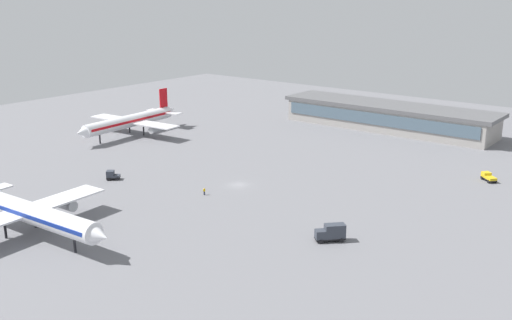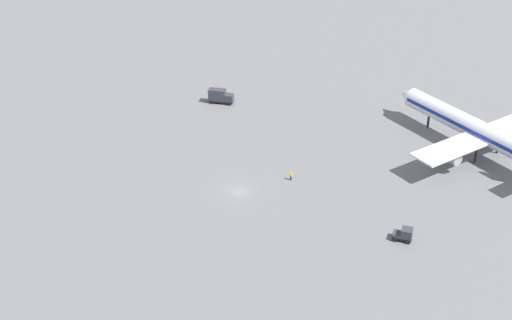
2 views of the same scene
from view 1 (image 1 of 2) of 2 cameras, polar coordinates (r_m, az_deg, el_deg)
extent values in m
plane|color=slate|center=(142.17, -1.71, -2.42)|extent=(288.00, 288.00, 0.00)
cube|color=#9E9993|center=(204.81, 12.64, 3.98)|extent=(70.43, 16.82, 7.39)
cube|color=#4C6070|center=(197.04, 11.57, 3.89)|extent=(67.62, 0.30, 3.80)
cube|color=#59595B|center=(204.01, 12.72, 5.14)|extent=(73.25, 17.49, 1.27)
cylinder|color=white|center=(194.26, -12.15, 3.70)|extent=(6.75, 36.53, 4.00)
cone|color=white|center=(181.71, -16.51, 2.56)|extent=(4.09, 4.27, 3.80)
cone|color=white|center=(207.75, -8.34, 4.84)|extent=(3.57, 5.22, 3.20)
cube|color=red|center=(194.20, -12.16, 3.79)|extent=(6.72, 35.09, 0.72)
cube|color=white|center=(195.58, -11.76, 3.68)|extent=(34.86, 8.42, 0.36)
cylinder|color=#A5A8AD|center=(189.22, -9.68, 2.95)|extent=(2.55, 4.88, 2.20)
cylinder|color=#A5A8AD|center=(202.76, -13.67, 3.59)|extent=(2.55, 4.88, 2.20)
cube|color=white|center=(205.61, -8.90, 4.64)|extent=(14.01, 4.30, 0.29)
cube|color=red|center=(204.74, -8.96, 5.96)|extent=(0.70, 3.51, 6.39)
cylinder|color=black|center=(186.64, -14.87, 1.96)|extent=(0.48, 0.48, 2.80)
cylinder|color=black|center=(194.74, -10.82, 2.78)|extent=(0.48, 0.48, 2.80)
cylinder|color=black|center=(199.20, -12.14, 3.00)|extent=(0.48, 0.48, 2.80)
cylinder|color=white|center=(119.24, -21.19, -4.72)|extent=(37.24, 6.37, 4.08)
cone|color=white|center=(104.31, -14.95, -7.10)|extent=(4.31, 4.12, 3.87)
cube|color=navy|center=(119.14, -21.20, -4.58)|extent=(35.76, 6.36, 0.73)
cube|color=white|center=(120.85, -21.67, -4.71)|extent=(8.10, 35.50, 0.37)
cylinder|color=#A5A8AD|center=(126.58, -17.93, -4.11)|extent=(4.95, 2.54, 2.24)
cylinder|color=black|center=(110.57, -17.14, -7.88)|extent=(0.49, 0.49, 2.85)
cylinder|color=black|center=(124.43, -20.58, -5.51)|extent=(0.49, 0.49, 2.85)
cylinder|color=black|center=(121.19, -23.09, -6.36)|extent=(0.49, 0.49, 2.85)
cube|color=black|center=(150.14, -13.64, -1.65)|extent=(3.66, 3.53, 0.30)
cube|color=#333842|center=(150.00, -13.93, -1.31)|extent=(2.60, 2.61, 1.60)
cube|color=#3F596B|center=(150.07, -14.24, -1.19)|extent=(1.11, 1.26, 0.90)
cube|color=#333842|center=(149.86, -13.31, -1.50)|extent=(2.30, 2.35, 0.50)
cylinder|color=black|center=(149.52, -14.12, -1.82)|extent=(0.80, 0.75, 0.80)
cylinder|color=black|center=(151.29, -13.99, -1.60)|extent=(0.80, 0.75, 0.80)
cylinder|color=black|center=(149.09, -13.28, -1.81)|extent=(0.80, 0.75, 0.80)
cylinder|color=black|center=(150.87, -13.15, -1.59)|extent=(0.80, 0.75, 0.80)
cube|color=black|center=(155.71, 21.61, -1.71)|extent=(4.52, 4.38, 0.30)
cube|color=gold|center=(156.56, 21.40, -1.31)|extent=(2.61, 2.62, 1.20)
cube|color=#3F596B|center=(157.16, 21.26, -1.14)|extent=(1.14, 1.23, 0.67)
cube|color=gold|center=(154.85, 21.79, -1.65)|extent=(3.20, 3.16, 0.60)
cylinder|color=black|center=(156.54, 21.02, -1.62)|extent=(0.79, 0.76, 0.80)
cylinder|color=black|center=(157.49, 21.62, -1.58)|extent=(0.79, 0.76, 0.80)
cylinder|color=black|center=(154.02, 21.58, -1.96)|extent=(0.79, 0.76, 0.80)
cylinder|color=black|center=(154.98, 22.19, -1.91)|extent=(0.79, 0.76, 0.80)
cube|color=black|center=(111.57, 7.17, -7.54)|extent=(5.21, 5.39, 0.30)
cube|color=#333842|center=(110.71, 6.23, -7.16)|extent=(2.62, 2.61, 1.60)
cube|color=#3F596B|center=(110.39, 5.83, -7.04)|extent=(1.22, 1.15, 0.90)
cube|color=#333842|center=(111.24, 7.64, -6.81)|extent=(3.98, 4.08, 2.60)
cylinder|color=black|center=(110.29, 6.31, -7.88)|extent=(0.76, 0.79, 0.80)
cylinder|color=black|center=(111.97, 6.06, -7.49)|extent=(0.76, 0.79, 0.80)
cylinder|color=black|center=(111.32, 8.28, -7.72)|extent=(0.76, 0.79, 0.80)
cylinder|color=black|center=(112.99, 8.00, -7.34)|extent=(0.76, 0.79, 0.80)
cylinder|color=#1E2338|center=(135.61, -5.03, -3.21)|extent=(0.38, 0.38, 0.85)
cylinder|color=yellow|center=(135.38, -5.04, -2.92)|extent=(0.45, 0.45, 0.60)
sphere|color=tan|center=(135.25, -5.04, -2.75)|extent=(0.22, 0.22, 0.22)
cylinder|color=yellow|center=(135.50, -4.95, -2.90)|extent=(0.10, 0.10, 0.54)
cylinder|color=yellow|center=(135.25, -5.12, -2.94)|extent=(0.10, 0.10, 0.54)
camera|label=2|loc=(249.89, -12.34, 22.40)|focal=52.71mm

